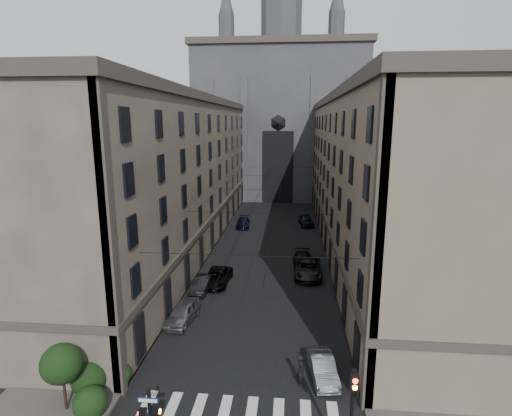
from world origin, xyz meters
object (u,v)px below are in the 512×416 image
(car_left_near, at_px, (183,313))
(car_left_midnear, at_px, (202,284))
(car_right_near, at_px, (322,367))
(traffic_light_right, at_px, (352,409))
(car_left_far, at_px, (243,222))
(pedestrian, at_px, (300,370))
(car_left_midfar, at_px, (217,277))
(car_right_midfar, at_px, (304,262))
(car_right_far, at_px, (306,220))
(gothic_tower, at_px, (280,112))
(car_right_midnear, at_px, (308,268))

(car_left_near, distance_m, car_left_midnear, 6.00)
(car_right_near, bearing_deg, traffic_light_right, -91.58)
(traffic_light_right, relative_size, car_right_near, 1.26)
(car_left_far, bearing_deg, traffic_light_right, -80.55)
(car_left_midnear, distance_m, pedestrian, 15.84)
(traffic_light_right, bearing_deg, car_left_near, 130.96)
(traffic_light_right, distance_m, car_left_midnear, 22.26)
(car_left_midfar, height_order, car_right_midfar, car_right_midfar)
(car_left_midnear, height_order, car_right_far, car_right_far)
(gothic_tower, xyz_separation_m, car_left_midnear, (-5.57, -53.95, -17.11))
(car_left_near, height_order, car_right_midnear, car_right_midnear)
(traffic_light_right, height_order, car_right_midfar, traffic_light_right)
(car_right_near, relative_size, car_right_midnear, 0.69)
(traffic_light_right, height_order, car_left_near, traffic_light_right)
(gothic_tower, distance_m, car_right_far, 33.42)
(car_left_near, height_order, car_left_far, car_left_near)
(traffic_light_right, xyz_separation_m, car_right_midfar, (-1.40, 25.82, -2.50))
(car_left_far, xyz_separation_m, car_right_far, (9.57, 1.80, 0.13))
(car_right_far, bearing_deg, pedestrian, -99.96)
(car_right_far, bearing_deg, car_right_midnear, -98.92)
(car_left_far, height_order, car_right_midnear, car_right_midnear)
(car_left_near, xyz_separation_m, car_right_near, (10.64, -6.18, -0.09))
(gothic_tower, height_order, car_right_midfar, gothic_tower)
(car_right_far, bearing_deg, car_left_midfar, -119.37)
(traffic_light_right, distance_m, car_right_midnear, 23.97)
(car_right_far, bearing_deg, traffic_light_right, -96.94)
(car_left_near, distance_m, car_right_near, 12.30)
(car_left_far, xyz_separation_m, car_right_midfar, (8.72, -17.08, 0.10))
(traffic_light_right, distance_m, car_right_midfar, 25.98)
(car_left_near, bearing_deg, gothic_tower, 91.06)
(car_left_far, relative_size, car_right_far, 0.99)
(car_left_far, bearing_deg, car_left_midfar, -93.62)
(car_right_midnear, height_order, car_right_midfar, car_right_midnear)
(car_left_midnear, relative_size, pedestrian, 2.14)
(car_left_midfar, relative_size, car_right_near, 1.25)
(car_left_midfar, relative_size, car_right_far, 1.07)
(traffic_light_right, height_order, car_right_midnear, traffic_light_right)
(car_right_near, xyz_separation_m, car_right_midnear, (-0.29, 16.91, 0.15))
(car_right_midnear, bearing_deg, traffic_light_right, -86.64)
(car_right_near, height_order, car_right_midnear, car_right_midnear)
(car_right_near, height_order, car_right_far, car_right_far)
(pedestrian, bearing_deg, car_left_midfar, 14.24)
(car_left_midnear, bearing_deg, car_right_far, 70.43)
(car_right_near, bearing_deg, gothic_tower, 86.66)
(traffic_light_right, relative_size, car_left_midfar, 1.01)
(car_left_far, bearing_deg, car_right_far, 6.86)
(gothic_tower, bearing_deg, car_right_midnear, -84.68)
(car_left_midnear, relative_size, car_right_midnear, 0.70)
(car_left_far, bearing_deg, car_right_near, -79.19)
(car_right_midfar, bearing_deg, car_left_near, -130.70)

